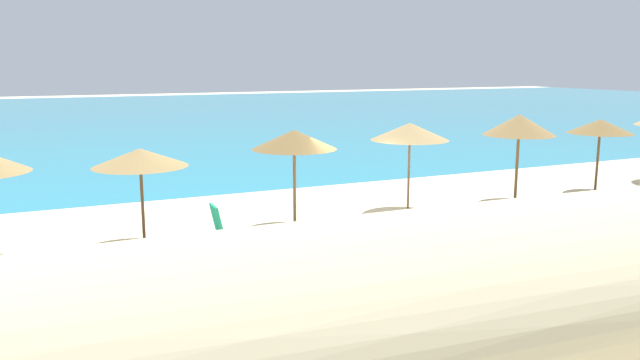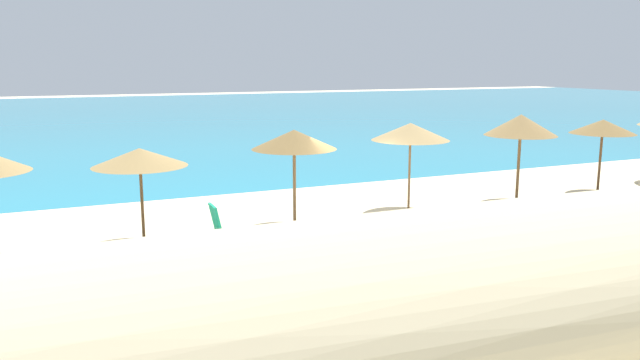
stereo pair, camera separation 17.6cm
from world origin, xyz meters
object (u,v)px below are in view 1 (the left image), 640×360
lounge_chair_0 (200,237)px  beach_umbrella_5 (410,132)px  beach_umbrella_4 (294,140)px  beach_ball (381,239)px  beach_umbrella_3 (140,158)px  beach_umbrella_7 (600,127)px  beach_umbrella_6 (519,125)px

lounge_chair_0 → beach_umbrella_5: bearing=-74.0°
beach_umbrella_4 → lounge_chair_0: bearing=-152.4°
lounge_chair_0 → beach_ball: 4.51m
beach_umbrella_3 → lounge_chair_0: 2.58m
lounge_chair_0 → beach_umbrella_3: bearing=35.2°
beach_ball → beach_umbrella_7: bearing=14.9°
beach_umbrella_7 → beach_ball: (-10.46, -2.78, -2.15)m
beach_umbrella_7 → beach_ball: beach_umbrella_7 is taller
beach_umbrella_5 → beach_umbrella_6: bearing=-5.2°
beach_umbrella_5 → lounge_chair_0: bearing=-164.6°
beach_umbrella_4 → beach_umbrella_6: beach_umbrella_6 is taller
beach_umbrella_6 → lounge_chair_0: size_ratio=1.88×
beach_umbrella_5 → beach_ball: 4.72m
beach_umbrella_5 → beach_umbrella_6: 4.00m
beach_umbrella_5 → beach_umbrella_7: bearing=-2.3°
beach_umbrella_6 → beach_ball: 7.63m
beach_umbrella_6 → beach_umbrella_7: 3.74m
beach_umbrella_5 → beach_umbrella_6: beach_umbrella_6 is taller
beach_umbrella_4 → beach_umbrella_6: size_ratio=0.94×
beach_umbrella_5 → lounge_chair_0: 7.62m
beach_umbrella_4 → lounge_chair_0: beach_umbrella_4 is taller
beach_umbrella_5 → beach_umbrella_7: size_ratio=1.06×
beach_umbrella_4 → beach_umbrella_7: beach_umbrella_4 is taller
beach_umbrella_4 → beach_ball: 3.79m
beach_umbrella_3 → beach_umbrella_5: bearing=2.8°
beach_umbrella_7 → beach_umbrella_4: bearing=-180.0°
beach_umbrella_3 → beach_umbrella_6: 12.15m
beach_umbrella_5 → beach_ball: (-2.74, -3.09, -2.28)m
beach_umbrella_7 → beach_ball: bearing=-165.1°
beach_umbrella_4 → beach_umbrella_5: bearing=4.6°
beach_umbrella_4 → beach_ball: size_ratio=8.31×
lounge_chair_0 → beach_ball: bearing=-104.0°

